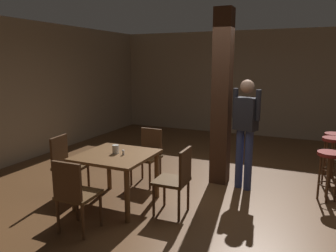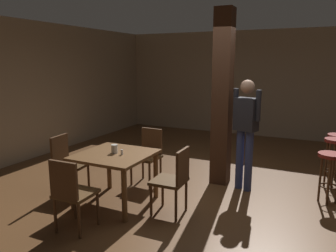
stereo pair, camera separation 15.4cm
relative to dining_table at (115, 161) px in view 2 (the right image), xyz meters
The scene contains 14 objects.
ground_plane 1.52m from the dining_table, 37.00° to the left, with size 10.80×10.80×0.00m, color brown.
wall_back 5.51m from the dining_table, 78.25° to the left, with size 8.00×0.10×2.80m, color gray.
wall_left 3.11m from the dining_table, 163.86° to the left, with size 0.10×9.00×2.80m, color gray.
pillar 1.97m from the dining_table, 53.04° to the left, with size 0.28×0.28×2.80m, color #382114.
dining_table is the anchor object (origin of this frame).
chair_west 0.86m from the dining_table, behind, with size 0.46×0.46×0.89m.
chair_north 0.92m from the dining_table, 88.91° to the left, with size 0.44×0.44×0.89m.
chair_south 0.90m from the dining_table, 89.69° to the right, with size 0.43×0.43×0.89m.
chair_east 0.90m from the dining_table, ahead, with size 0.43×0.43×0.89m.
napkin_cup 0.18m from the dining_table, 134.27° to the left, with size 0.09×0.09×0.12m, color beige.
salt_shaker 0.19m from the dining_table, ahead, with size 0.03×0.03×0.07m, color silver.
standing_person 2.03m from the dining_table, 40.78° to the left, with size 0.47×0.30×1.72m.
bar_stool_near 3.02m from the dining_table, 26.15° to the left, with size 0.35×0.35×0.73m.
bar_stool_mid 3.41m from the dining_table, 35.55° to the left, with size 0.32×0.32×0.80m.
Camera 2 is at (1.46, -4.46, 1.99)m, focal length 35.00 mm.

